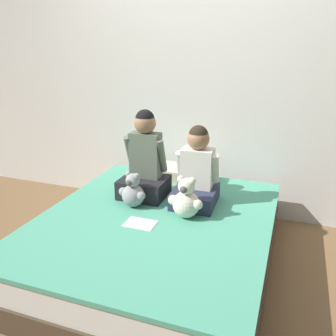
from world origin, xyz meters
name	(u,v)px	position (x,y,z in m)	size (l,w,h in m)	color
ground_plane	(156,263)	(0.00, 0.00, 0.00)	(14.00, 14.00, 0.00)	brown
wall_behind_bed	(199,78)	(0.00, 1.07, 1.25)	(8.00, 0.06, 2.50)	silver
bed	(156,241)	(0.00, 0.00, 0.19)	(1.60, 1.86, 0.39)	#473828
child_on_left	(145,163)	(-0.22, 0.33, 0.66)	(0.36, 0.32, 0.69)	black
child_on_right	(197,173)	(0.20, 0.34, 0.62)	(0.33, 0.40, 0.60)	#282D47
teddy_bear_held_by_left_child	(133,192)	(-0.22, 0.10, 0.50)	(0.22, 0.17, 0.27)	#939399
teddy_bear_held_by_right_child	(186,200)	(0.20, 0.07, 0.51)	(0.25, 0.19, 0.30)	silver
pillow_at_headboard	(187,174)	(0.00, 0.76, 0.44)	(0.50, 0.29, 0.11)	beige
sign_card	(140,224)	(-0.06, -0.14, 0.39)	(0.21, 0.15, 0.00)	white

